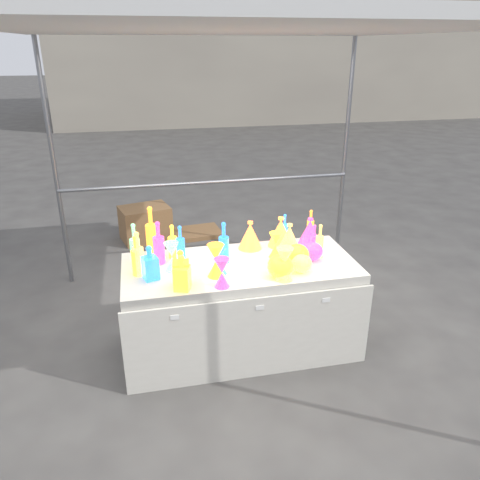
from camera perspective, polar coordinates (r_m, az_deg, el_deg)
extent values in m
plane|color=#5E5C57|center=(4.01, 0.00, -12.63)|extent=(80.00, 80.00, 0.00)
cylinder|color=gray|center=(4.89, -21.64, 7.90)|extent=(0.04, 0.04, 2.40)
cylinder|color=gray|center=(5.30, 12.66, 9.99)|extent=(0.04, 0.04, 2.40)
cube|color=white|center=(3.27, 0.00, 24.67)|extent=(3.15, 3.15, 0.06)
cylinder|color=gray|center=(4.90, -3.71, 7.04)|extent=(3.00, 0.04, 0.04)
cube|color=silver|center=(3.80, 0.00, -8.02)|extent=(1.80, 0.80, 0.75)
cube|color=silver|center=(3.48, 1.49, -11.96)|extent=(1.84, 0.02, 0.68)
cube|color=white|center=(3.26, -7.97, -9.35)|extent=(0.06, 0.00, 0.03)
cube|color=white|center=(3.34, 2.43, -8.26)|extent=(0.06, 0.00, 0.03)
cube|color=white|center=(3.49, 10.47, -7.23)|extent=(0.06, 0.00, 0.03)
cube|color=#B7AE99|center=(17.84, 3.23, 24.86)|extent=(14.00, 6.00, 6.00)
cube|color=olive|center=(6.08, -11.46, 2.02)|extent=(0.68, 0.57, 0.43)
cube|color=olive|center=(6.19, -5.47, 0.88)|extent=(0.70, 0.54, 0.06)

